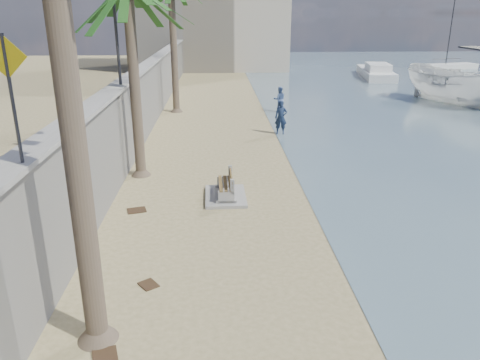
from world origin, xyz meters
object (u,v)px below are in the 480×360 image
person_a (281,115)px  person_b (279,98)px  yacht_far (375,74)px  sailboat_west (445,66)px  boat_cruiser (456,83)px  bench_far (225,188)px

person_a → person_b: person_a is taller
yacht_far → sailboat_west: size_ratio=0.96×
person_a → person_b: bearing=90.7°
person_a → person_b: 6.17m
person_b → sailboat_west: (23.20, 24.68, -0.63)m
sailboat_west → person_a: bearing=-127.8°
person_b → boat_cruiser: (13.22, 2.34, 0.57)m
boat_cruiser → yacht_far: (-0.76, 15.51, -1.16)m
bench_far → person_b: person_b is taller
person_b → yacht_far: bearing=-127.3°
yacht_far → boat_cruiser: bearing=-168.0°
boat_cruiser → yacht_far: bearing=69.5°
person_b → bench_far: bearing=73.3°
boat_cruiser → sailboat_west: size_ratio=0.38×
yacht_far → sailboat_west: (10.74, 6.83, -0.04)m
person_a → boat_cruiser: 16.31m
person_a → yacht_far: (13.17, 23.97, -0.72)m
boat_cruiser → yacht_far: boat_cruiser is taller
person_b → person_a: bearing=81.0°
bench_far → boat_cruiser: bearing=46.1°
bench_far → yacht_far: 37.15m
bench_far → yacht_far: yacht_far is taller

